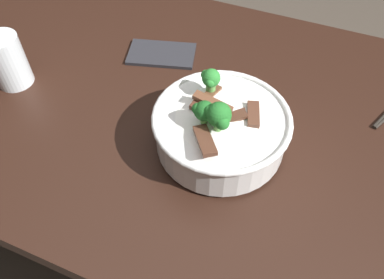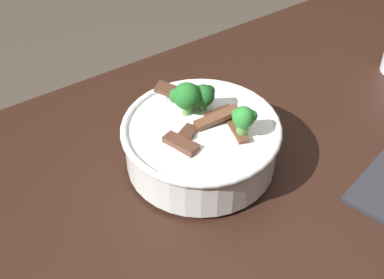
# 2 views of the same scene
# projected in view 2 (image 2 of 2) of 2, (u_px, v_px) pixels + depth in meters

# --- Properties ---
(dining_table) EXTENTS (1.49, 0.80, 0.80)m
(dining_table) POSITION_uv_depth(u_px,v_px,m) (285.00, 207.00, 0.98)
(dining_table) COLOR black
(dining_table) RESTS_ON ground
(rice_bowl) EXTENTS (0.25, 0.25, 0.14)m
(rice_bowl) POSITION_uv_depth(u_px,v_px,m) (201.00, 139.00, 0.87)
(rice_bowl) COLOR white
(rice_bowl) RESTS_ON dining_table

